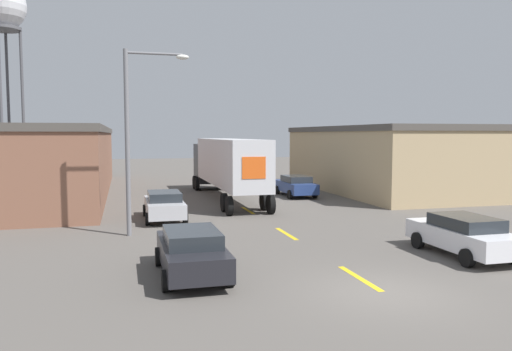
{
  "coord_description": "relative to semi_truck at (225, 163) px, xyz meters",
  "views": [
    {
      "loc": [
        -6.82,
        -11.97,
        4.32
      ],
      "look_at": [
        -0.88,
        10.31,
        2.43
      ],
      "focal_mm": 35.0,
      "sensor_mm": 36.0,
      "label": 1
    }
  ],
  "objects": [
    {
      "name": "water_tower",
      "position": [
        -17.79,
        21.47,
        13.92
      ],
      "size": [
        4.7,
        4.7,
        19.18
      ],
      "color": "#47474C",
      "rests_on": "ground_plane"
    },
    {
      "name": "semi_truck",
      "position": [
        0.0,
        0.0,
        0.0
      ],
      "size": [
        2.67,
        15.56,
        4.04
      ],
      "rotation": [
        0.0,
        0.0,
        -0.0
      ],
      "color": "black",
      "rests_on": "ground_plane"
    },
    {
      "name": "road_centerline",
      "position": [
        0.21,
        -12.32,
        -2.44
      ],
      "size": [
        0.2,
        16.67,
        0.01
      ],
      "color": "gold",
      "rests_on": "ground_plane"
    },
    {
      "name": "warehouse_left",
      "position": [
        -13.05,
        6.04,
        -0.01
      ],
      "size": [
        10.82,
        28.56,
        4.86
      ],
      "color": "brown",
      "rests_on": "ground_plane"
    },
    {
      "name": "parked_car_left_near",
      "position": [
        -4.64,
        -17.72,
        -1.68
      ],
      "size": [
        2.01,
        4.55,
        1.45
      ],
      "color": "black",
      "rests_on": "ground_plane"
    },
    {
      "name": "warehouse_right",
      "position": [
        12.75,
        1.63,
        0.04
      ],
      "size": [
        9.37,
        18.28,
        4.95
      ],
      "color": "tan",
      "rests_on": "ground_plane"
    },
    {
      "name": "parked_car_right_far",
      "position": [
        5.07,
        0.23,
        -1.68
      ],
      "size": [
        2.01,
        4.55,
        1.45
      ],
      "color": "navy",
      "rests_on": "ground_plane"
    },
    {
      "name": "parked_car_right_near",
      "position": [
        5.07,
        -17.68,
        -1.68
      ],
      "size": [
        2.01,
        4.55,
        1.45
      ],
      "color": "silver",
      "rests_on": "ground_plane"
    },
    {
      "name": "parked_car_left_far",
      "position": [
        -4.64,
        -7.27,
        -1.68
      ],
      "size": [
        2.01,
        4.55,
        1.45
      ],
      "color": "#B2B2B7",
      "rests_on": "ground_plane"
    },
    {
      "name": "street_lamp",
      "position": [
        -6.09,
        -10.94,
        2.16
      ],
      "size": [
        2.75,
        0.32,
        7.89
      ],
      "color": "slate",
      "rests_on": "ground_plane"
    },
    {
      "name": "ground_plane",
      "position": [
        0.21,
        -20.76,
        -2.45
      ],
      "size": [
        160.0,
        160.0,
        0.0
      ],
      "primitive_type": "plane",
      "color": "#56514C"
    }
  ]
}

